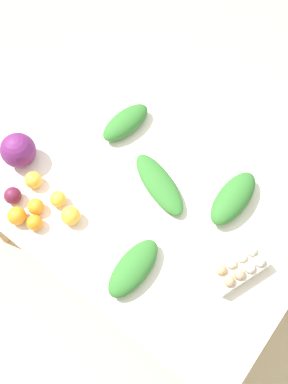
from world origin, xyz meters
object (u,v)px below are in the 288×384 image
at_px(greens_bunch_chard, 126,122).
at_px(orange_4, 17,216).
at_px(greens_bunch_beet_tops, 159,184).
at_px(greens_bunch_dandelion, 133,268).
at_px(orange_3, 35,223).
at_px(orange_2, 58,199).
at_px(beet_root, 13,196).
at_px(orange_5, 33,180).
at_px(greens_bunch_scallion, 233,198).
at_px(orange_1, 71,216).
at_px(orange_0, 36,207).
at_px(egg_carton, 239,267).
at_px(cabbage_purple, 18,150).

height_order(greens_bunch_chard, orange_4, greens_bunch_chard).
bearing_deg(orange_4, greens_bunch_beet_tops, 52.45).
xyz_separation_m(greens_bunch_dandelion, orange_3, (-0.44, -0.10, -0.01)).
distance_m(orange_2, orange_4, 0.18).
distance_m(beet_root, orange_5, 0.11).
distance_m(greens_bunch_scallion, orange_1, 0.68).
distance_m(greens_bunch_scallion, orange_0, 0.83).
height_order(beet_root, orange_3, beet_root).
distance_m(orange_1, orange_3, 0.15).
bearing_deg(greens_bunch_dandelion, greens_bunch_chard, 131.63).
distance_m(greens_bunch_scallion, beet_root, 0.93).
bearing_deg(egg_carton, orange_2, -53.81).
distance_m(greens_bunch_chard, orange_0, 0.57).
distance_m(egg_carton, orange_4, 0.92).
bearing_deg(orange_1, greens_bunch_chard, 103.16).
height_order(orange_0, orange_1, orange_1).
bearing_deg(cabbage_purple, orange_2, -11.36).
bearing_deg(orange_5, greens_bunch_beet_tops, 36.23).
xyz_separation_m(egg_carton, greens_bunch_dandelion, (-0.32, -0.25, -0.00)).
height_order(greens_bunch_scallion, orange_2, greens_bunch_scallion).
xyz_separation_m(greens_bunch_beet_tops, greens_bunch_scallion, (0.29, 0.13, 0.02)).
bearing_deg(greens_bunch_chard, egg_carton, -18.80).
relative_size(greens_bunch_beet_tops, greens_bunch_chard, 1.28).
bearing_deg(orange_0, egg_carton, 20.05).
xyz_separation_m(egg_carton, orange_0, (-0.81, -0.30, -0.01)).
bearing_deg(greens_bunch_scallion, greens_bunch_chard, 177.39).
distance_m(greens_bunch_beet_tops, orange_0, 0.53).
distance_m(greens_bunch_dandelion, orange_0, 0.49).
bearing_deg(orange_4, greens_bunch_scallion, 42.83).
xyz_separation_m(greens_bunch_chard, orange_2, (0.02, -0.48, -0.01)).
bearing_deg(orange_1, orange_0, -158.63).
distance_m(egg_carton, greens_bunch_scallion, 0.30).
bearing_deg(greens_bunch_beet_tops, greens_bunch_dandelion, -67.82).
relative_size(orange_0, orange_2, 0.99).
bearing_deg(greens_bunch_scallion, orange_2, -142.28).
xyz_separation_m(greens_bunch_beet_tops, orange_3, (-0.30, -0.46, 0.00)).
distance_m(egg_carton, orange_5, 0.93).
bearing_deg(orange_4, greens_bunch_chard, 84.82).
xyz_separation_m(greens_bunch_scallion, greens_bunch_dandelion, (-0.14, -0.49, -0.01)).
bearing_deg(greens_bunch_chard, greens_bunch_scallion, -2.61).
height_order(beet_root, orange_1, orange_1).
bearing_deg(greens_bunch_chard, greens_bunch_beet_tops, -26.70).
height_order(orange_3, orange_4, orange_4).
xyz_separation_m(beet_root, orange_3, (0.16, -0.03, -0.00)).
height_order(greens_bunch_chard, orange_0, greens_bunch_chard).
relative_size(beet_root, orange_5, 0.98).
bearing_deg(beet_root, greens_bunch_scallion, 36.86).
distance_m(cabbage_purple, greens_bunch_beet_tops, 0.64).
bearing_deg(egg_carton, orange_3, -44.72).
xyz_separation_m(orange_0, orange_2, (0.05, 0.08, 0.00)).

